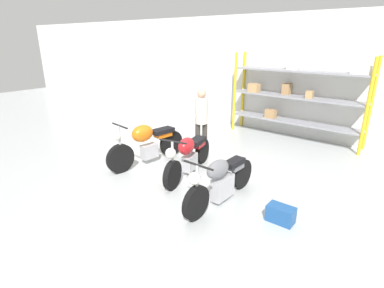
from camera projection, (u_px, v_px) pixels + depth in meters
name	position (u px, v px, depth m)	size (l,w,h in m)	color
ground_plane	(180.00, 179.00, 6.44)	(30.00, 30.00, 0.00)	#B2B7B7
back_wall	(277.00, 75.00, 9.27)	(30.00, 0.08, 3.60)	silver
shelving_rack	(296.00, 94.00, 8.69)	(3.87, 0.63, 2.47)	gold
motorcycle_orange	(147.00, 143.00, 7.12)	(0.62, 2.16, 1.10)	black
motorcycle_red	(188.00, 155.00, 6.53)	(0.75, 2.07, 1.01)	black
motorcycle_grey	(221.00, 180.00, 5.41)	(0.59, 2.07, 0.98)	black
person_browsing	(201.00, 116.00, 7.56)	(0.45, 0.45, 1.71)	#38332D
toolbox	(281.00, 214.00, 4.92)	(0.44, 0.26, 0.28)	#1E4C8C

